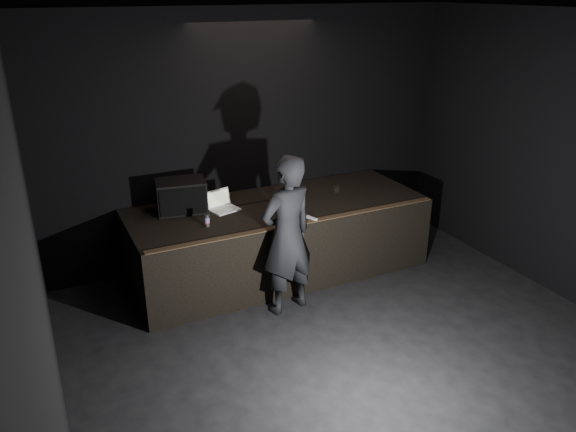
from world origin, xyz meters
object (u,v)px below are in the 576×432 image
Objects in this scene: beer_can at (207,220)px; laptop at (222,205)px; stage_riser at (278,238)px; person at (287,236)px; stage_monitor at (181,196)px.

laptop is at bearing 51.88° from beer_can.
stage_riser is at bearing 14.65° from beer_can.
beer_can is at bearing -165.35° from stage_riser.
person reaches higher than laptop.
laptop is at bearing -82.39° from person.
beer_can is (0.13, -0.62, -0.13)m from stage_monitor.
beer_can is 0.08× the size of person.
person is (-0.32, -0.95, 0.49)m from stage_riser.
person is (0.41, -1.12, -0.07)m from laptop.
stage_monitor reaches higher than laptop.
stage_riser is at bearing -27.68° from laptop.
stage_riser is 9.48× the size of laptop.
beer_can is (-1.09, -0.28, 0.58)m from stage_riser.
stage_riser is 1.26m from beer_can.
stage_riser is 0.94m from laptop.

